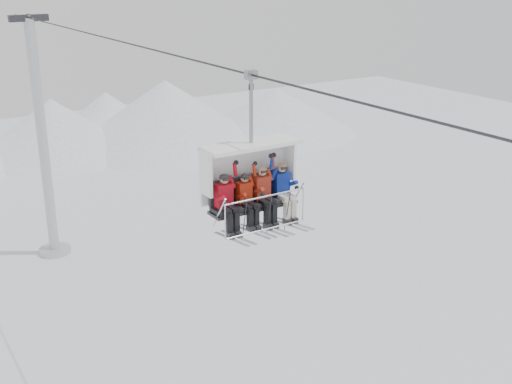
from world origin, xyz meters
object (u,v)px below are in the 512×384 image
skier_far_left (226,201)px  skier_far_right (283,189)px  lift_tower_right (45,158)px  skier_center_left (247,198)px  skier_center_right (264,193)px  chairlift_carrier (249,174)px

skier_far_left → skier_far_right: 1.75m
lift_tower_right → skier_center_left: (-0.26, -21.96, 4.40)m
lift_tower_right → skier_far_left: (-0.86, -21.95, 4.44)m
lift_tower_right → skier_center_right: (0.27, -21.95, 4.45)m
chairlift_carrier → skier_far_left: size_ratio=2.36×
chairlift_carrier → skier_far_left: chairlift_carrier is taller
lift_tower_right → skier_far_left: size_ratio=7.99×
chairlift_carrier → skier_far_right: chairlift_carrier is taller
skier_far_left → skier_center_left: (0.60, -0.01, -0.04)m
skier_far_left → skier_center_left: skier_far_left is taller
chairlift_carrier → skier_center_left: 0.68m
skier_far_left → skier_center_right: skier_center_right is taller
lift_tower_right → chairlift_carrier: (0.00, -21.64, 4.94)m
skier_center_right → skier_far_left: bearing=-179.9°
skier_far_left → skier_center_right: 1.13m
chairlift_carrier → skier_center_right: (0.27, -0.31, -0.49)m
skier_far_right → skier_center_left: bearing=-179.4°
skier_far_left → skier_center_left: size_ratio=1.00×
skier_far_right → chairlift_carrier: bearing=160.9°
skier_far_left → lift_tower_right: bearing=87.7°
chairlift_carrier → skier_far_right: (0.89, -0.31, -0.49)m
lift_tower_right → skier_center_right: bearing=-89.3°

